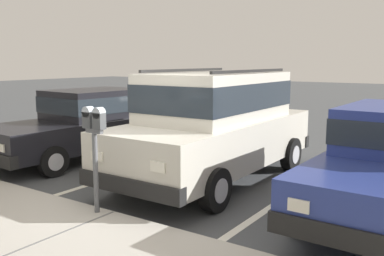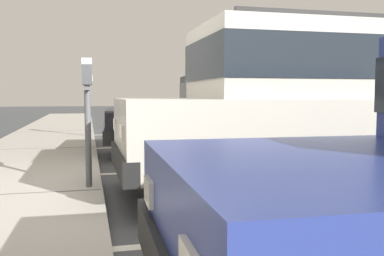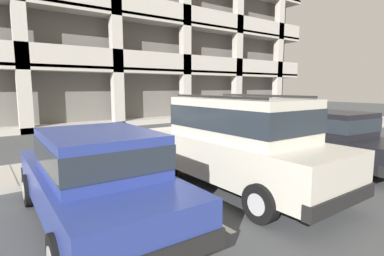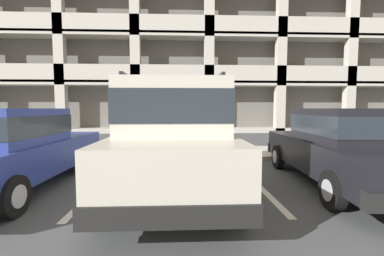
% 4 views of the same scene
% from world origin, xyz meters
% --- Properties ---
extents(ground_plane, '(80.00, 80.00, 0.10)m').
position_xyz_m(ground_plane, '(0.00, 0.00, -0.05)').
color(ground_plane, '#444749').
extents(sidewalk, '(40.00, 2.20, 0.12)m').
position_xyz_m(sidewalk, '(0.00, 1.30, 0.06)').
color(sidewalk, '#ADA89E').
rests_on(sidewalk, ground_plane).
extents(parking_stall_lines, '(12.75, 4.80, 0.01)m').
position_xyz_m(parking_stall_lines, '(1.58, -1.40, 0.00)').
color(parking_stall_lines, silver).
rests_on(parking_stall_lines, ground_plane).
extents(silver_suv, '(2.03, 4.79, 2.03)m').
position_xyz_m(silver_suv, '(-0.08, -2.35, 1.09)').
color(silver_suv, beige).
rests_on(silver_suv, ground_plane).
extents(red_sedan, '(1.91, 4.52, 1.54)m').
position_xyz_m(red_sedan, '(-3.14, -2.27, 0.82)').
color(red_sedan, navy).
rests_on(red_sedan, ground_plane).
extents(dark_hatchback, '(2.08, 4.60, 1.54)m').
position_xyz_m(dark_hatchback, '(3.25, -2.30, 0.82)').
color(dark_hatchback, black).
rests_on(dark_hatchback, ground_plane).
extents(parking_meter_near, '(0.35, 0.12, 1.46)m').
position_xyz_m(parking_meter_near, '(0.18, 0.35, 1.21)').
color(parking_meter_near, '#595B60').
rests_on(parking_meter_near, sidewalk).
extents(parking_garage, '(32.00, 10.00, 13.25)m').
position_xyz_m(parking_garage, '(1.83, 14.29, 6.03)').
color(parking_garage, '#64625C').
rests_on(parking_garage, ground_plane).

